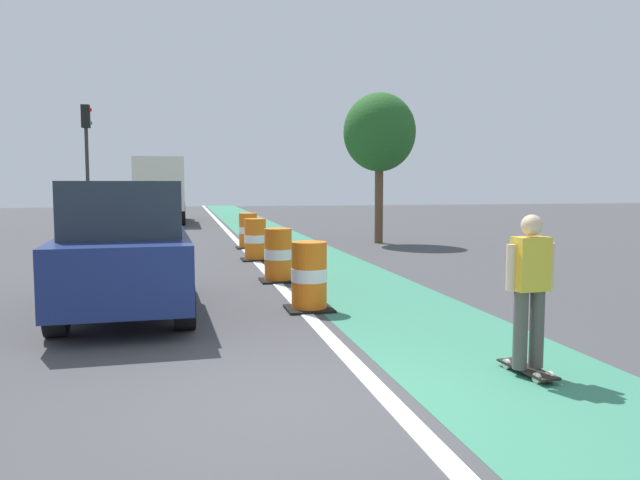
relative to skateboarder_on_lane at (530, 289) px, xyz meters
name	(u,v)px	position (x,y,z in m)	size (l,w,h in m)	color
ground_plane	(291,403)	(-2.57, -0.29, -0.91)	(100.00, 100.00, 0.00)	#424244
bike_lane_strip	(303,254)	(-0.17, 11.71, -0.91)	(2.50, 80.00, 0.01)	#387F60
lane_divider_stripe	(250,255)	(-1.67, 11.71, -0.91)	(0.20, 80.00, 0.01)	silver
skateboarder_on_lane	(530,289)	(0.00, 0.00, 0.00)	(0.57, 0.82, 1.69)	black
parked_suv_nearest	(126,246)	(-4.38, 4.29, 0.12)	(2.05, 4.67, 2.04)	navy
traffic_barrel_front	(309,277)	(-1.56, 3.83, -0.38)	(0.73, 0.73, 1.09)	orange
traffic_barrel_mid	(278,256)	(-1.60, 6.85, -0.38)	(0.73, 0.73, 1.09)	orange
traffic_barrel_back	(255,240)	(-1.65, 10.52, -0.38)	(0.73, 0.73, 1.09)	orange
traffic_barrel_far	(248,231)	(-1.53, 13.60, -0.38)	(0.73, 0.73, 1.09)	orange
delivery_truck_down_block	(161,186)	(-4.53, 27.32, 0.94)	(2.37, 7.60, 3.23)	silver
traffic_light_corner	(87,146)	(-7.16, 20.79, 2.59)	(0.41, 0.32, 5.10)	#2D2D2D
street_tree_sidewalk	(379,133)	(2.95, 14.37, 2.76)	(2.40, 2.40, 5.00)	brown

